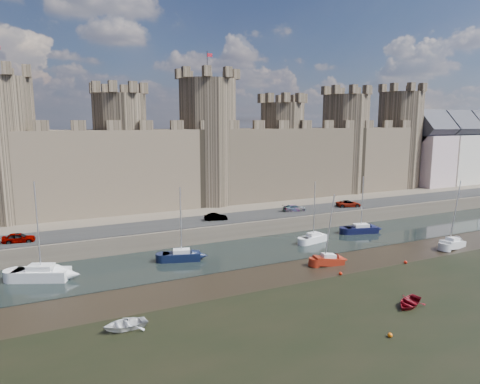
% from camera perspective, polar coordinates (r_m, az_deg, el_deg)
% --- Properties ---
extents(ground, '(160.00, 160.00, 0.00)m').
position_cam_1_polar(ground, '(42.47, 18.21, -16.14)').
color(ground, black).
rests_on(ground, ground).
extents(seaweed_patch, '(70.00, 34.00, 0.01)m').
position_cam_1_polar(seaweed_patch, '(38.88, 24.63, -19.06)').
color(seaweed_patch, black).
rests_on(seaweed_patch, ground).
extents(water_channel, '(160.00, 12.00, 0.08)m').
position_cam_1_polar(water_channel, '(60.75, 2.37, -7.74)').
color(water_channel, black).
rests_on(water_channel, ground).
extents(quay, '(160.00, 60.00, 2.50)m').
position_cam_1_polar(quay, '(92.95, -7.98, -0.99)').
color(quay, '#4C443A').
rests_on(quay, ground).
extents(road, '(160.00, 7.00, 0.10)m').
position_cam_1_polar(road, '(68.80, -1.49, -3.51)').
color(road, black).
rests_on(road, quay).
extents(castle, '(108.50, 11.00, 29.00)m').
position_cam_1_polar(castle, '(80.08, -6.00, 4.89)').
color(castle, '#42382B').
rests_on(castle, quay).
extents(townhouses, '(35.50, 9.05, 18.13)m').
position_cam_1_polar(townhouses, '(123.06, 28.08, 4.93)').
color(townhouses, beige).
rests_on(townhouses, quay).
extents(car_0, '(4.08, 2.11, 1.33)m').
position_cam_1_polar(car_0, '(62.13, -27.42, -5.44)').
color(car_0, gray).
rests_on(car_0, quay).
extents(car_1, '(3.78, 2.02, 1.18)m').
position_cam_1_polar(car_1, '(67.29, -3.25, -3.34)').
color(car_1, gray).
rests_on(car_1, quay).
extents(car_2, '(4.26, 2.13, 1.19)m').
position_cam_1_polar(car_2, '(74.57, 7.27, -2.13)').
color(car_2, gray).
rests_on(car_2, quay).
extents(car_3, '(4.85, 3.31, 1.23)m').
position_cam_1_polar(car_3, '(80.05, 14.28, -1.54)').
color(car_3, gray).
rests_on(car_3, quay).
extents(sailboat_0, '(6.51, 4.59, 11.35)m').
position_cam_1_polar(sailboat_0, '(54.45, -24.97, -9.81)').
color(sailboat_0, silver).
rests_on(sailboat_0, ground).
extents(sailboat_1, '(5.13, 3.18, 9.61)m').
position_cam_1_polar(sailboat_1, '(56.54, -7.80, -8.37)').
color(sailboat_1, black).
rests_on(sailboat_1, ground).
extents(sailboat_2, '(4.50, 2.46, 9.18)m').
position_cam_1_polar(sailboat_2, '(65.09, 9.76, -6.03)').
color(sailboat_2, white).
rests_on(sailboat_2, ground).
extents(sailboat_3, '(5.60, 3.32, 9.20)m').
position_cam_1_polar(sailboat_3, '(72.11, 15.82, -4.75)').
color(sailboat_3, black).
rests_on(sailboat_3, ground).
extents(sailboat_4, '(4.07, 2.09, 9.08)m').
position_cam_1_polar(sailboat_4, '(55.81, 11.71, -8.82)').
color(sailboat_4, maroon).
rests_on(sailboat_4, ground).
extents(sailboat_5, '(4.78, 2.67, 9.74)m').
position_cam_1_polar(sailboat_5, '(68.77, 26.48, -6.11)').
color(sailboat_5, silver).
rests_on(sailboat_5, ground).
extents(dinghy_4, '(3.94, 3.37, 0.69)m').
position_cam_1_polar(dinghy_4, '(46.33, 21.63, -13.66)').
color(dinghy_4, maroon).
rests_on(dinghy_4, ground).
extents(dinghy_6, '(4.18, 3.24, 0.80)m').
position_cam_1_polar(dinghy_6, '(40.38, -15.08, -16.76)').
color(dinghy_6, silver).
rests_on(dinghy_6, ground).
extents(buoy_1, '(0.41, 0.41, 0.41)m').
position_cam_1_polar(buoy_1, '(52.70, 13.25, -10.54)').
color(buoy_1, red).
rests_on(buoy_1, ground).
extents(buoy_3, '(0.43, 0.43, 0.43)m').
position_cam_1_polar(buoy_3, '(59.09, 21.20, -8.72)').
color(buoy_3, red).
rests_on(buoy_3, ground).
extents(buoy_4, '(0.42, 0.42, 0.42)m').
position_cam_1_polar(buoy_4, '(39.98, 19.38, -17.57)').
color(buoy_4, '#C65708').
rests_on(buoy_4, ground).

